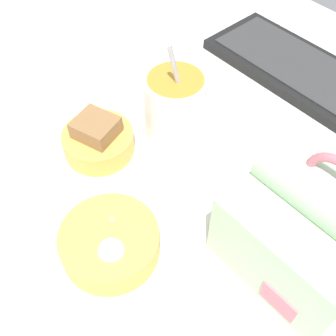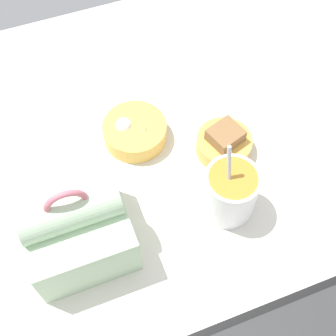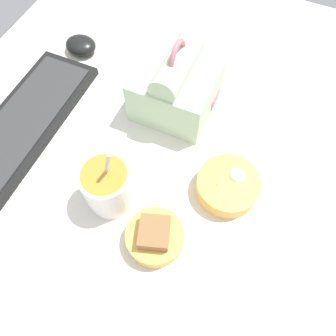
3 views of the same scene
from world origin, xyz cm
name	(u,v)px [view 3 (image 3 of 3)]	position (x,y,z in cm)	size (l,w,h in cm)	color
desk_surface	(153,182)	(0.00, 0.00, 1.00)	(140.00, 110.00, 2.00)	silver
keyboard	(24,123)	(0.75, 32.20, 3.02)	(41.07, 14.91, 2.10)	black
lunch_bag	(176,86)	(19.90, 3.21, 8.56)	(16.68, 17.00, 18.44)	#B7D6AD
soup_cup	(108,186)	(-6.87, 5.79, 7.46)	(9.51, 9.51, 17.46)	white
bento_bowl_sandwich	(155,236)	(-11.35, -5.79, 4.35)	(10.74, 10.74, 6.29)	#EAB24C
bento_bowl_snacks	(227,186)	(3.84, -14.73, 4.17)	(12.55, 12.55, 5.41)	#EAB24C
computer_mouse	(81,45)	(26.50, 32.54, 3.87)	(6.71, 7.99, 3.73)	black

